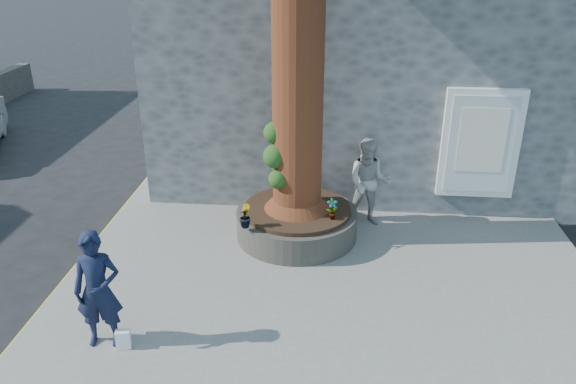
{
  "coord_description": "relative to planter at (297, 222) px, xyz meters",
  "views": [
    {
      "loc": [
        1.5,
        -7.51,
        5.38
      ],
      "look_at": [
        0.67,
        1.53,
        1.25
      ],
      "focal_mm": 35.0,
      "sensor_mm": 36.0,
      "label": 1
    }
  ],
  "objects": [
    {
      "name": "yellow_line",
      "position": [
        -3.85,
        -1.0,
        -0.41
      ],
      "size": [
        0.1,
        30.0,
        0.01
      ],
      "primitive_type": "cube",
      "color": "yellow",
      "rests_on": "ground"
    },
    {
      "name": "plant_a",
      "position": [
        0.67,
        -0.42,
        0.51
      ],
      "size": [
        0.25,
        0.21,
        0.41
      ],
      "primitive_type": "imported",
      "rotation": [
        0.0,
        0.0,
        0.35
      ],
      "color": "gray",
      "rests_on": "planter"
    },
    {
      "name": "planter",
      "position": [
        0.0,
        0.0,
        0.0
      ],
      "size": [
        2.3,
        2.3,
        0.6
      ],
      "color": "black",
      "rests_on": "pavement"
    },
    {
      "name": "man",
      "position": [
        -2.47,
        -3.37,
        0.58
      ],
      "size": [
        0.7,
        0.52,
        1.75
      ],
      "primitive_type": "imported",
      "rotation": [
        0.0,
        0.0,
        0.16
      ],
      "color": "black",
      "rests_on": "pavement"
    },
    {
      "name": "pavement",
      "position": [
        0.7,
        -1.0,
        -0.35
      ],
      "size": [
        9.0,
        8.0,
        0.12
      ],
      "primitive_type": "cube",
      "color": "slate",
      "rests_on": "ground"
    },
    {
      "name": "stone_shop",
      "position": [
        1.7,
        5.2,
        2.75
      ],
      "size": [
        10.3,
        8.3,
        6.3
      ],
      "color": "#494C4E",
      "rests_on": "ground"
    },
    {
      "name": "plant_b",
      "position": [
        -0.85,
        -0.85,
        0.52
      ],
      "size": [
        0.28,
        0.28,
        0.42
      ],
      "primitive_type": "imported",
      "rotation": [
        0.0,
        0.0,
        1.84
      ],
      "color": "gray",
      "rests_on": "planter"
    },
    {
      "name": "ground",
      "position": [
        -0.8,
        -2.0,
        -0.41
      ],
      "size": [
        120.0,
        120.0,
        0.0
      ],
      "primitive_type": "plane",
      "color": "black",
      "rests_on": "ground"
    },
    {
      "name": "shopping_bag",
      "position": [
        -2.16,
        -3.47,
        -0.15
      ],
      "size": [
        0.22,
        0.16,
        0.28
      ],
      "primitive_type": "cube",
      "rotation": [
        0.0,
        0.0,
        0.21
      ],
      "color": "white",
      "rests_on": "pavement"
    },
    {
      "name": "plant_c",
      "position": [
        -0.85,
        -0.85,
        0.48
      ],
      "size": [
        0.24,
        0.24,
        0.34
      ],
      "primitive_type": "imported",
      "rotation": [
        0.0,
        0.0,
        3.49
      ],
      "color": "gray",
      "rests_on": "planter"
    },
    {
      "name": "plant_d",
      "position": [
        -0.14,
        0.11,
        0.44
      ],
      "size": [
        0.32,
        0.33,
        0.27
      ],
      "primitive_type": "imported",
      "rotation": [
        0.0,
        0.0,
        5.44
      ],
      "color": "gray",
      "rests_on": "planter"
    },
    {
      "name": "woman",
      "position": [
        1.36,
        0.64,
        0.6
      ],
      "size": [
        0.92,
        0.75,
        1.78
      ],
      "primitive_type": "imported",
      "rotation": [
        0.0,
        0.0,
        -0.09
      ],
      "color": "#A7A4A0",
      "rests_on": "pavement"
    }
  ]
}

